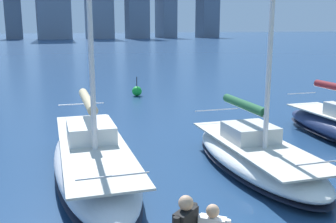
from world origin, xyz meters
TOP-DOWN VIEW (x-y plane):
  - sailboat_forest at (-3.09, -6.41)m, footprint 3.44×7.83m
  - sailboat_tan at (2.29, -7.81)m, footprint 3.50×9.65m
  - channel_buoy at (-3.99, -22.18)m, footprint 0.70×0.70m

SIDE VIEW (x-z plane):
  - channel_buoy at x=-3.99m, z-range -0.34..1.06m
  - sailboat_forest at x=-3.09m, z-range -5.83..7.08m
  - sailboat_tan at x=2.29m, z-range -3.94..5.30m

